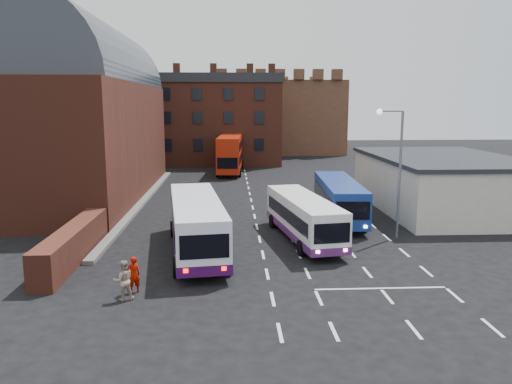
{
  "coord_description": "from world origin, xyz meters",
  "views": [
    {
      "loc": [
        -1.75,
        -24.22,
        8.27
      ],
      "look_at": [
        0.0,
        10.0,
        2.2
      ],
      "focal_mm": 35.0,
      "sensor_mm": 36.0,
      "label": 1
    }
  ],
  "objects_px": {
    "bus_white_outbound": "(196,221)",
    "bus_white_inbound": "(303,215)",
    "street_lamp": "(396,161)",
    "bus_red_double": "(230,153)",
    "pedestrian_beige": "(123,280)",
    "bus_blue": "(339,197)",
    "pedestrian_red": "(134,275)"
  },
  "relations": [
    {
      "from": "bus_white_outbound",
      "to": "bus_white_inbound",
      "type": "xyz_separation_m",
      "value": [
        6.36,
        2.24,
        -0.23
      ]
    },
    {
      "from": "pedestrian_beige",
      "to": "pedestrian_red",
      "type": "bearing_deg",
      "value": -128.08
    },
    {
      "from": "bus_white_inbound",
      "to": "street_lamp",
      "type": "height_order",
      "value": "street_lamp"
    },
    {
      "from": "bus_white_outbound",
      "to": "bus_red_double",
      "type": "relative_size",
      "value": 1.01
    },
    {
      "from": "pedestrian_red",
      "to": "pedestrian_beige",
      "type": "relative_size",
      "value": 0.95
    },
    {
      "from": "bus_red_double",
      "to": "street_lamp",
      "type": "distance_m",
      "value": 32.01
    },
    {
      "from": "bus_white_inbound",
      "to": "pedestrian_red",
      "type": "distance_m",
      "value": 12.04
    },
    {
      "from": "bus_white_outbound",
      "to": "pedestrian_beige",
      "type": "xyz_separation_m",
      "value": [
        -2.66,
        -6.8,
        -0.93
      ]
    },
    {
      "from": "bus_white_outbound",
      "to": "street_lamp",
      "type": "xyz_separation_m",
      "value": [
        12.02,
        2.53,
        3.01
      ]
    },
    {
      "from": "bus_white_inbound",
      "to": "pedestrian_red",
      "type": "xyz_separation_m",
      "value": [
        -8.75,
        -8.24,
        -0.75
      ]
    },
    {
      "from": "bus_red_double",
      "to": "pedestrian_beige",
      "type": "bearing_deg",
      "value": 86.77
    },
    {
      "from": "bus_blue",
      "to": "bus_red_double",
      "type": "height_order",
      "value": "bus_red_double"
    },
    {
      "from": "bus_blue",
      "to": "bus_white_inbound",
      "type": "bearing_deg",
      "value": 60.69
    },
    {
      "from": "bus_blue",
      "to": "pedestrian_red",
      "type": "xyz_separation_m",
      "value": [
        -12.08,
        -13.5,
        -0.85
      ]
    },
    {
      "from": "street_lamp",
      "to": "pedestrian_red",
      "type": "height_order",
      "value": "street_lamp"
    },
    {
      "from": "street_lamp",
      "to": "pedestrian_beige",
      "type": "height_order",
      "value": "street_lamp"
    },
    {
      "from": "bus_white_inbound",
      "to": "pedestrian_beige",
      "type": "bearing_deg",
      "value": 35.95
    },
    {
      "from": "bus_white_outbound",
      "to": "bus_red_double",
      "type": "bearing_deg",
      "value": 79.13
    },
    {
      "from": "bus_red_double",
      "to": "pedestrian_red",
      "type": "distance_m",
      "value": 39.08
    },
    {
      "from": "bus_white_inbound",
      "to": "street_lamp",
      "type": "xyz_separation_m",
      "value": [
        5.66,
        0.29,
        3.24
      ]
    },
    {
      "from": "bus_blue",
      "to": "pedestrian_red",
      "type": "distance_m",
      "value": 18.14
    },
    {
      "from": "bus_blue",
      "to": "bus_white_outbound",
      "type": "bearing_deg",
      "value": 40.76
    },
    {
      "from": "bus_red_double",
      "to": "street_lamp",
      "type": "bearing_deg",
      "value": 111.83
    },
    {
      "from": "street_lamp",
      "to": "bus_white_inbound",
      "type": "bearing_deg",
      "value": -177.04
    },
    {
      "from": "bus_white_outbound",
      "to": "bus_white_inbound",
      "type": "relative_size",
      "value": 1.14
    },
    {
      "from": "bus_white_outbound",
      "to": "pedestrian_red",
      "type": "relative_size",
      "value": 6.9
    },
    {
      "from": "pedestrian_red",
      "to": "pedestrian_beige",
      "type": "bearing_deg",
      "value": 44.59
    },
    {
      "from": "bus_red_double",
      "to": "street_lamp",
      "type": "height_order",
      "value": "street_lamp"
    },
    {
      "from": "bus_white_outbound",
      "to": "bus_blue",
      "type": "relative_size",
      "value": 1.09
    },
    {
      "from": "bus_blue",
      "to": "street_lamp",
      "type": "xyz_separation_m",
      "value": [
        2.33,
        -4.97,
        3.13
      ]
    },
    {
      "from": "bus_white_inbound",
      "to": "bus_red_double",
      "type": "distance_m",
      "value": 30.9
    },
    {
      "from": "bus_white_inbound",
      "to": "bus_blue",
      "type": "relative_size",
      "value": 0.95
    }
  ]
}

